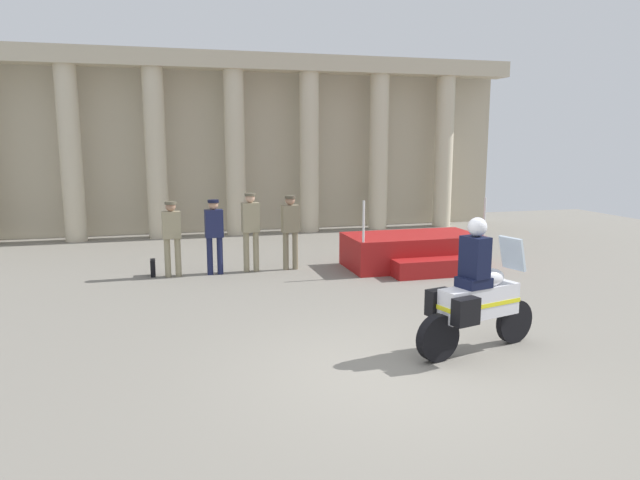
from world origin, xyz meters
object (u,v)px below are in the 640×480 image
Objects in this scene: reviewing_stand at (413,252)px; briefcase_on_ground at (153,268)px; motorcycle_with_rider at (476,297)px; officer_in_row_3 at (290,226)px; officer_in_row_2 at (251,226)px; officer_in_row_1 at (214,231)px; officer_in_row_0 at (172,233)px.

reviewing_stand is 5.87m from briefcase_on_ground.
motorcycle_with_rider is 5.70× the size of briefcase_on_ground.
officer_in_row_3 is at bearing 169.42° from reviewing_stand.
officer_in_row_2 is at bearing -3.32° from briefcase_on_ground.
reviewing_stand is 1.80× the size of officer_in_row_3.
officer_in_row_3 is (-2.80, 0.52, 0.63)m from reviewing_stand.
officer_in_row_1 is at bearing 0.88° from officer_in_row_2.
briefcase_on_ground is (-2.14, 0.12, -0.87)m from officer_in_row_2.
officer_in_row_0 is at bearing -5.70° from officer_in_row_1.
motorcycle_with_rider is at bearing 113.70° from officer_in_row_1.
officer_in_row_2 reaches higher than officer_in_row_0.
officer_in_row_1 is 1.56m from briefcase_on_ground.
officer_in_row_0 is at bearing 109.85° from motorcycle_with_rider.
officer_in_row_2 is 4.92× the size of briefcase_on_ground.
reviewing_stand is 1.87× the size of officer_in_row_0.
officer_in_row_3 reaches higher than officer_in_row_1.
reviewing_stand is 5.46m from officer_in_row_0.
motorcycle_with_rider is (3.06, -5.74, -0.18)m from officer_in_row_1.
officer_in_row_3 is (2.61, 0.04, 0.03)m from officer_in_row_0.
motorcycle_with_rider reaches higher than reviewing_stand.
officer_in_row_2 reaches higher than briefcase_on_ground.
officer_in_row_2 reaches higher than officer_in_row_3.
reviewing_stand is at bearing 60.00° from motorcycle_with_rider.
officer_in_row_3 is at bearing -2.69° from briefcase_on_ground.
officer_in_row_0 reaches higher than briefcase_on_ground.
reviewing_stand is at bearing 165.03° from officer_in_row_3.
officer_in_row_1 is (-4.51, 0.47, 0.61)m from reviewing_stand.
motorcycle_with_rider reaches higher than officer_in_row_1.
reviewing_stand is 4.57m from officer_in_row_1.
reviewing_stand is 8.48× the size of briefcase_on_ground.
reviewing_stand reaches higher than officer_in_row_0.
officer_in_row_3 is 3.15m from briefcase_on_ground.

